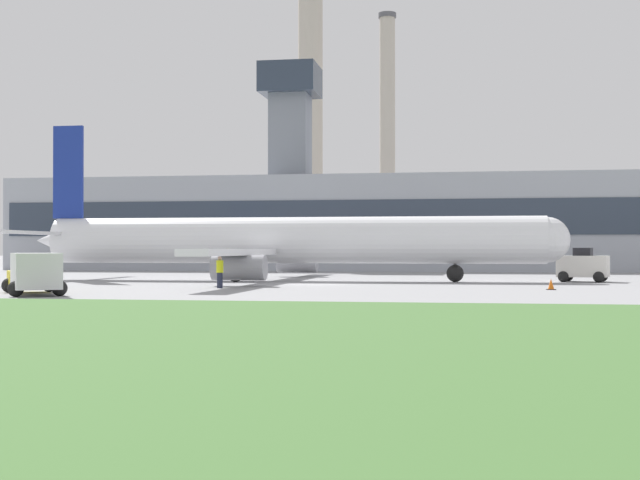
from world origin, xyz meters
The scene contains 9 objects.
ground_plane centered at (0.00, 0.00, 0.00)m, with size 400.00×400.00×0.00m, color gray.
terminal_building centered at (-0.30, 37.49, 4.78)m, with size 72.83×16.09×20.96m.
smokestack_left centered at (-12.37, 67.77, 19.71)m, with size 3.87×3.87×39.10m.
smokestack_right centered at (-1.55, 64.86, 16.68)m, with size 2.35×2.35×33.17m.
airplane centered at (-2.90, 4.90, 2.59)m, with size 35.41×32.57×10.47m.
pushback_tug centered at (16.12, 6.52, 0.97)m, with size 3.48×3.13×2.16m.
baggage_truck centered at (-10.59, -14.08, 0.96)m, with size 4.77×5.94×1.91m.
ground_crew_person centered at (-4.14, -6.05, 0.87)m, with size 0.50×0.50×1.71m.
traffic_cone_near_nose centered at (13.11, -5.06, 0.26)m, with size 0.47×0.47×0.57m.
Camera 1 is at (8.93, -51.95, 2.10)m, focal length 50.00 mm.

